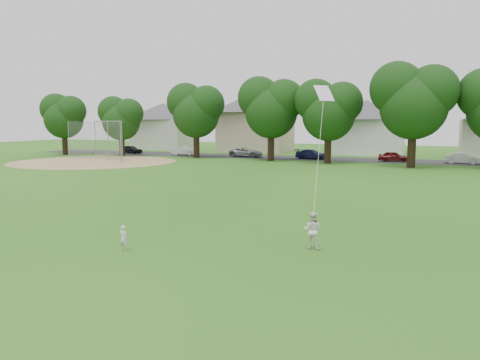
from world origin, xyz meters
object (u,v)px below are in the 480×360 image
at_px(kite, 319,147).
at_px(baseball_backstop, 104,141).
at_px(older_boy, 313,230).
at_px(toddler, 124,238).

distance_m(kite, baseball_backstop, 39.50).
relative_size(older_boy, kite, 0.16).
bearing_deg(baseball_backstop, kite, -38.73).
height_order(toddler, older_boy, older_boy).
distance_m(toddler, baseball_backstop, 40.11).
bearing_deg(older_boy, kite, -75.06).
xyz_separation_m(toddler, baseball_backstop, (-25.56, 30.87, 1.79)).
distance_m(older_boy, baseball_backstop, 42.17).
bearing_deg(kite, baseball_backstop, 141.27).
xyz_separation_m(older_boy, kite, (-0.62, 3.38, 2.69)).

